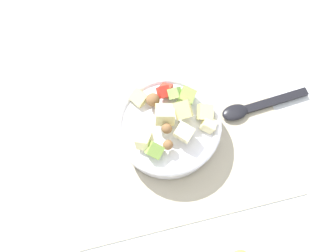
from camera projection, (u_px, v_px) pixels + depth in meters
name	position (u px, v px, depth m)	size (l,w,h in m)	color
ground_plane	(174.00, 136.00, 0.72)	(2.40, 2.40, 0.00)	silver
placemat	(174.00, 136.00, 0.72)	(0.45, 0.36, 0.01)	#BCB299
salad_bowl	(168.00, 127.00, 0.68)	(0.21, 0.21, 0.11)	white
serving_spoon	(251.00, 108.00, 0.73)	(0.20, 0.04, 0.01)	black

